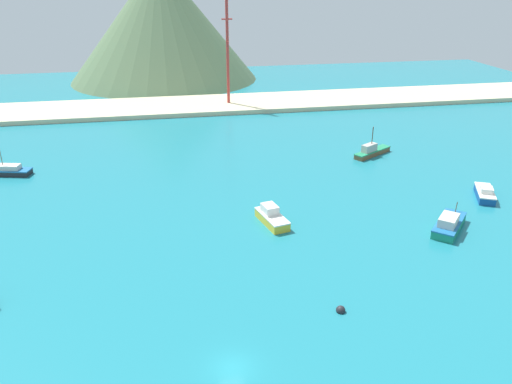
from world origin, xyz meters
The scene contains 10 objects.
ground centered at (0.00, 30.00, -0.25)m, with size 260.00×280.00×0.50m.
fishing_boat_0 centered at (10.43, 30.08, 1.02)m, with size 4.40×7.76×2.77m.
fishing_boat_5 centered at (36.21, 22.82, 1.02)m, with size 8.56×8.94×2.91m.
fishing_boat_7 centered at (-36.08, 59.55, 0.78)m, with size 11.52×5.34×5.23m.
fishing_boat_8 centered at (37.92, 56.96, 0.96)m, with size 9.76×7.08×6.36m.
fishing_boat_10 centered at (48.63, 32.63, 0.85)m, with size 5.49×7.72×2.28m.
buoy_0 centered at (13.52, 6.68, 0.19)m, with size 1.09×1.09×1.09m.
beach_strip centered at (0.00, 105.45, 0.60)m, with size 247.00×21.03×1.20m, color beige.
hill_central centered at (-3.21, 149.41, 20.01)m, with size 65.71×65.71×40.02m.
radio_tower centered at (13.83, 104.56, 14.98)m, with size 2.94×2.35×29.38m.
Camera 1 is at (-4.88, -38.76, 36.04)m, focal length 35.60 mm.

